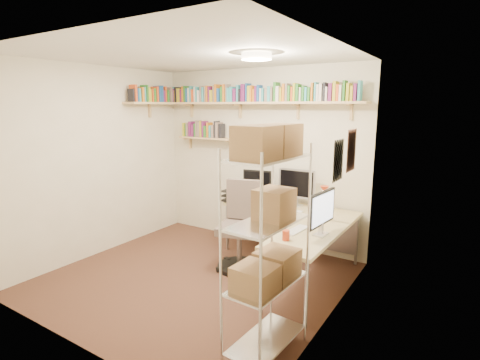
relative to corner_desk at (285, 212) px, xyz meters
name	(u,v)px	position (x,y,z in m)	size (l,w,h in m)	color
ground	(194,278)	(-0.69, -0.96, -0.67)	(3.20, 3.20, 0.00)	#46261E
room_shell	(191,146)	(-0.69, -0.96, 0.88)	(3.24, 3.04, 2.52)	beige
wall_shelves	(225,103)	(-1.13, 0.34, 1.35)	(3.12, 1.09, 0.80)	#D0B775
corner_desk	(285,212)	(0.00, 0.00, 0.00)	(1.81, 1.73, 1.18)	#D2C188
office_chair	(241,232)	(-0.41, -0.39, -0.22)	(0.60, 0.61, 1.08)	black
wire_rack	(269,217)	(0.67, -1.70, 0.49)	(0.40, 0.76, 1.85)	silver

